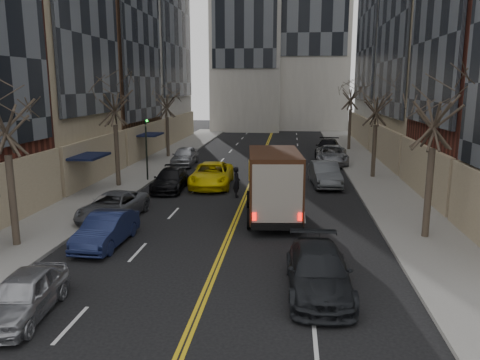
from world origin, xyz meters
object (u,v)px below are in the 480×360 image
object	(u,v)px
taxi	(212,175)
pedestrian	(237,182)
ups_truck	(273,185)
observer_sedan	(318,271)

from	to	relation	value
taxi	pedestrian	distance (m)	3.59
ups_truck	taxi	bearing A→B (deg)	115.54
observer_sedan	taxi	size ratio (longest dim) A/B	0.90
observer_sedan	pedestrian	size ratio (longest dim) A/B	2.72
ups_truck	observer_sedan	xyz separation A→B (m)	(1.84, -8.56, -1.07)
ups_truck	observer_sedan	world-z (taller)	ups_truck
ups_truck	pedestrian	xyz separation A→B (m)	(-2.41, 4.51, -0.86)
ups_truck	taxi	world-z (taller)	ups_truck
observer_sedan	taxi	xyz separation A→B (m)	(-6.31, 16.00, 0.06)
ups_truck	pedestrian	world-z (taller)	ups_truck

